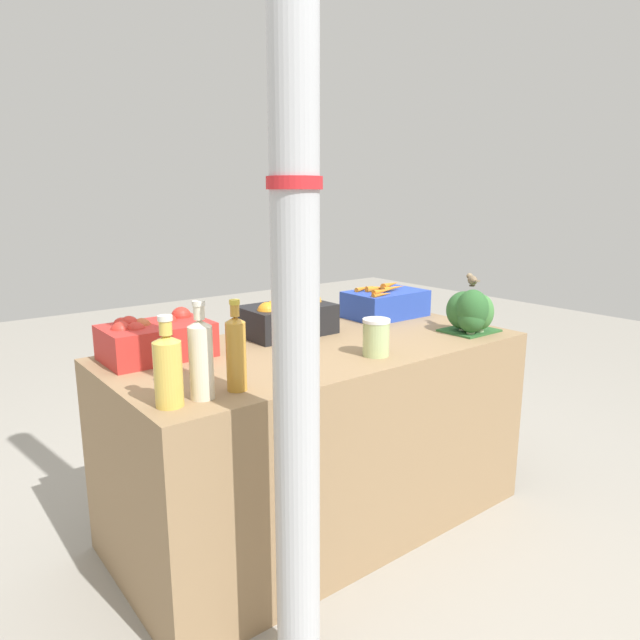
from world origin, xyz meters
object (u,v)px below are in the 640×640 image
Objects in this scene: apple_crate at (155,337)px; juice_bottle_golden at (168,368)px; pickle_jar at (376,337)px; carrot_crate at (385,303)px; broccoli_pile at (471,312)px; sparrow_bird at (472,280)px; orange_crate at (289,316)px; support_pole at (295,200)px; juice_bottle_amber at (236,352)px; juice_bottle_cloudy at (201,357)px.

juice_bottle_golden reaches higher than apple_crate.
juice_bottle_golden is 0.80m from pickle_jar.
carrot_crate is 1.66× the size of broccoli_pile.
sparrow_bird reaches higher than pickle_jar.
orange_crate reaches higher than apple_crate.
juice_bottle_golden is (-1.34, -0.01, 0.02)m from broccoli_pile.
apple_crate is at bearing 158.19° from broccoli_pile.
support_pole reaches higher than sparrow_bird.
juice_bottle_golden is 0.21m from juice_bottle_amber.
juice_bottle_amber reaches higher than juice_bottle_golden.
sparrow_bird is (0.05, 0.04, 0.13)m from broccoli_pile.
sparrow_bird is (1.19, 0.38, -0.34)m from support_pole.
juice_bottle_golden is at bearing -179.37° from broccoli_pile.
support_pole is at bearing -163.51° from broccoli_pile.
orange_crate is 2.73× the size of pickle_jar.
carrot_crate is at bearing 21.77° from juice_bottle_cloudy.
support_pole is 1.07m from orange_crate.
juice_bottle_cloudy is (-1.20, -0.48, 0.06)m from carrot_crate.
juice_bottle_cloudy reaches higher than juice_bottle_golden.
orange_crate is 1.66× the size of broccoli_pile.
apple_crate is at bearing 178.89° from orange_crate.
juice_bottle_golden is (-0.16, -0.49, 0.04)m from apple_crate.
support_pole is 7.08× the size of apple_crate.
support_pole is 1.27m from broccoli_pile.
juice_bottle_amber is (0.11, 0.00, -0.00)m from juice_bottle_cloudy.
orange_crate is 0.46m from pickle_jar.
support_pole reaches higher than juice_bottle_amber.
sparrow_bird is at bearing 17.64° from support_pole.
carrot_crate is 2.73× the size of pickle_jar.
sparrow_bird is (0.09, -0.42, 0.15)m from carrot_crate.
broccoli_pile is at bearing -85.18° from carrot_crate.
broccoli_pile is 1.34m from juice_bottle_golden.
apple_crate is 1.00× the size of orange_crate.
orange_crate is 0.71m from juice_bottle_amber.
juice_bottle_cloudy is (-0.10, 0.32, -0.44)m from support_pole.
sparrow_bird is at bearing 37.82° from broccoli_pile.
support_pole is 0.55m from juice_bottle_cloudy.
sparrow_bird is at bearing 3.85° from pickle_jar.
juice_bottle_amber is (0.01, 0.32, -0.44)m from support_pole.
pickle_jar is (0.80, 0.02, -0.04)m from juice_bottle_golden.
broccoli_pile is 0.87× the size of juice_bottle_golden.
juice_bottle_golden is 2.18× the size of sparrow_bird.
broccoli_pile reaches higher than apple_crate.
juice_bottle_cloudy is 2.42× the size of sparrow_bird.
broccoli_pile is at bearing 0.74° from juice_bottle_amber.
broccoli_pile is 0.54m from pickle_jar.
orange_crate is at bearing 56.27° from support_pole.
pickle_jar is 1.15× the size of sparrow_bird.
apple_crate is 0.49m from juice_bottle_amber.
carrot_crate is at bearing 36.12° from support_pole.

